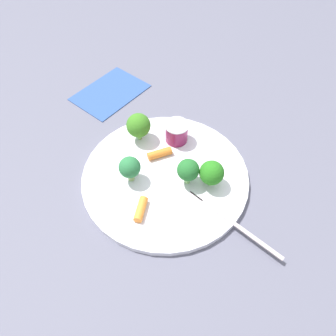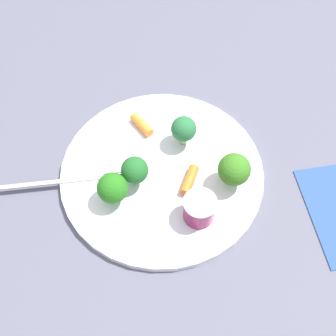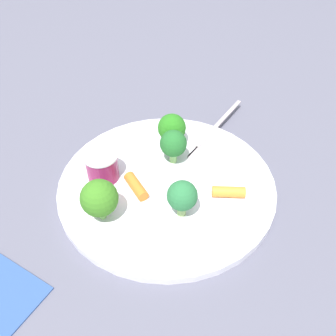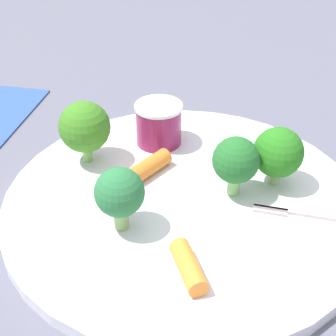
{
  "view_description": "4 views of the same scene",
  "coord_description": "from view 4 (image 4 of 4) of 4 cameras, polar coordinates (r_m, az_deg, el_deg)",
  "views": [
    {
      "loc": [
        -0.26,
        -0.24,
        0.49
      ],
      "look_at": [
        0.01,
        0.0,
        0.02
      ],
      "focal_mm": 34.69,
      "sensor_mm": 36.0,
      "label": 1
    },
    {
      "loc": [
        0.34,
        -0.04,
        0.57
      ],
      "look_at": [
        0.01,
        0.01,
        0.03
      ],
      "focal_mm": 46.57,
      "sensor_mm": 36.0,
      "label": 2
    },
    {
      "loc": [
        -0.19,
        0.29,
        0.37
      ],
      "look_at": [
        0.01,
        -0.01,
        0.02
      ],
      "focal_mm": 37.64,
      "sensor_mm": 36.0,
      "label": 3
    },
    {
      "loc": [
        -0.33,
        -0.07,
        0.28
      ],
      "look_at": [
        0.02,
        0.02,
        0.03
      ],
      "focal_mm": 53.22,
      "sensor_mm": 36.0,
      "label": 4
    }
  ],
  "objects": [
    {
      "name": "ground_plane",
      "position": [
        0.43,
        1.75,
        -4.55
      ],
      "size": [
        2.4,
        2.4,
        0.0
      ],
      "primitive_type": "plane",
      "color": "#585868"
    },
    {
      "name": "plate",
      "position": [
        0.43,
        1.77,
        -3.94
      ],
      "size": [
        0.31,
        0.31,
        0.01
      ],
      "primitive_type": "cylinder",
      "color": "white",
      "rests_on": "ground_plane"
    },
    {
      "name": "sauce_cup",
      "position": [
        0.49,
        -1.07,
        5.08
      ],
      "size": [
        0.05,
        0.05,
        0.04
      ],
      "color": "maroon",
      "rests_on": "plate"
    },
    {
      "name": "broccoli_floret_0",
      "position": [
        0.46,
        -9.53,
        4.63
      ],
      "size": [
        0.05,
        0.05,
        0.06
      ],
      "color": "#7DBE5C",
      "rests_on": "plate"
    },
    {
      "name": "broccoli_floret_1",
      "position": [
        0.43,
        12.5,
        1.71
      ],
      "size": [
        0.04,
        0.04,
        0.05
      ],
      "color": "#90B36D",
      "rests_on": "plate"
    },
    {
      "name": "broccoli_floret_2",
      "position": [
        0.41,
        7.77,
        0.8
      ],
      "size": [
        0.04,
        0.04,
        0.05
      ],
      "color": "#82BF69",
      "rests_on": "plate"
    },
    {
      "name": "broccoli_floret_3",
      "position": [
        0.38,
        -5.57,
        -2.91
      ],
      "size": [
        0.04,
        0.04,
        0.05
      ],
      "color": "#86AD62",
      "rests_on": "plate"
    },
    {
      "name": "carrot_stick_0",
      "position": [
        0.36,
        2.36,
        -11.23
      ],
      "size": [
        0.05,
        0.04,
        0.02
      ],
      "primitive_type": "cylinder",
      "rotation": [
        1.57,
        0.0,
        2.1
      ],
      "color": "orange",
      "rests_on": "plate"
    },
    {
      "name": "carrot_stick_1",
      "position": [
        0.45,
        -2.22,
        0.16
      ],
      "size": [
        0.05,
        0.04,
        0.02
      ],
      "primitive_type": "cylinder",
      "rotation": [
        1.57,
        0.0,
        4.24
      ],
      "color": "orange",
      "rests_on": "plate"
    }
  ]
}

